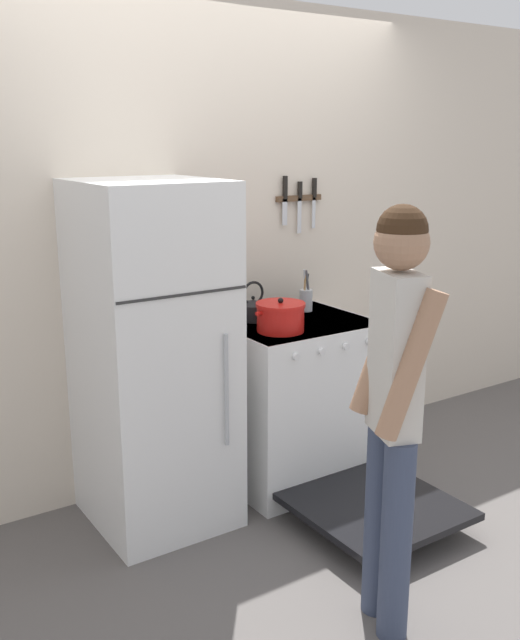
{
  "coord_description": "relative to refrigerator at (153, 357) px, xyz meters",
  "views": [
    {
      "loc": [
        -1.88,
        -3.31,
        1.84
      ],
      "look_at": [
        -0.01,
        -0.49,
        0.97
      ],
      "focal_mm": 40.0,
      "sensor_mm": 36.0,
      "label": 1
    }
  ],
  "objects": [
    {
      "name": "refrigerator",
      "position": [
        0.0,
        0.0,
        0.0
      ],
      "size": [
        0.63,
        0.7,
        1.66
      ],
      "color": "white",
      "rests_on": "ground_plane"
    },
    {
      "name": "wall_knife_strip",
      "position": [
        1.09,
        0.32,
        0.68
      ],
      "size": [
        0.31,
        0.03,
        0.33
      ],
      "color": "brown"
    },
    {
      "name": "utensil_jar",
      "position": [
        1.01,
        0.14,
        0.13
      ],
      "size": [
        0.07,
        0.07,
        0.24
      ],
      "color": "#B7BABF",
      "rests_on": "stove_range"
    },
    {
      "name": "wall_back",
      "position": [
        0.52,
        0.37,
        0.44
      ],
      "size": [
        10.0,
        0.06,
        2.55
      ],
      "color": "beige",
      "rests_on": "ground_plane"
    },
    {
      "name": "tea_kettle",
      "position": [
        0.66,
        0.13,
        0.12
      ],
      "size": [
        0.21,
        0.17,
        0.21
      ],
      "color": "black",
      "rests_on": "stove_range"
    },
    {
      "name": "ground_plane",
      "position": [
        0.52,
        0.34,
        -0.83
      ],
      "size": [
        14.0,
        14.0,
        0.0
      ],
      "primitive_type": "plane",
      "color": "#5B5654"
    },
    {
      "name": "person",
      "position": [
        0.38,
        -1.23,
        0.1
      ],
      "size": [
        0.34,
        0.39,
        1.63
      ],
      "rotation": [
        0.0,
        0.0,
        1.22
      ],
      "color": "#38425B",
      "rests_on": "ground_plane"
    },
    {
      "name": "stove_range",
      "position": [
        0.82,
        -0.04,
        -0.39
      ],
      "size": [
        0.78,
        1.39,
        0.89
      ],
      "color": "white",
      "rests_on": "ground_plane"
    },
    {
      "name": "dutch_oven_pot",
      "position": [
        0.64,
        -0.14,
        0.14
      ],
      "size": [
        0.29,
        0.25,
        0.17
      ],
      "color": "red",
      "rests_on": "stove_range"
    }
  ]
}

